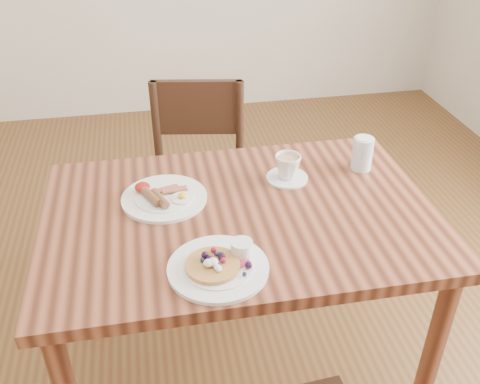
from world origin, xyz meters
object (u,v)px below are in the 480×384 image
at_px(dining_table, 240,237).
at_px(pancake_plate, 220,265).
at_px(teacup_saucer, 287,168).
at_px(chair_far, 198,178).
at_px(breakfast_plate, 163,197).
at_px(water_glass, 362,154).

relative_size(dining_table, pancake_plate, 4.44).
xyz_separation_m(dining_table, teacup_saucer, (0.19, 0.16, 0.14)).
xyz_separation_m(chair_far, teacup_saucer, (0.25, -0.48, 0.30)).
bearing_deg(breakfast_plate, teacup_saucer, 6.99).
xyz_separation_m(dining_table, chair_far, (-0.06, 0.64, -0.16)).
height_order(chair_far, breakfast_plate, chair_far).
bearing_deg(dining_table, pancake_plate, -112.07).
bearing_deg(water_glass, dining_table, -158.90).
xyz_separation_m(pancake_plate, breakfast_plate, (-0.13, 0.36, -0.00)).
relative_size(breakfast_plate, teacup_saucer, 1.93).
distance_m(dining_table, water_glass, 0.52).
distance_m(pancake_plate, teacup_saucer, 0.50).
distance_m(breakfast_plate, water_glass, 0.69).
height_order(dining_table, water_glass, water_glass).
bearing_deg(breakfast_plate, dining_table, -24.97).
relative_size(chair_far, teacup_saucer, 6.29).
height_order(breakfast_plate, water_glass, water_glass).
bearing_deg(teacup_saucer, pancake_plate, -125.58).
bearing_deg(water_glass, pancake_plate, -142.60).
relative_size(breakfast_plate, water_glass, 2.31).
bearing_deg(chair_far, dining_table, 105.14).
xyz_separation_m(dining_table, pancake_plate, (-0.10, -0.25, 0.11)).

